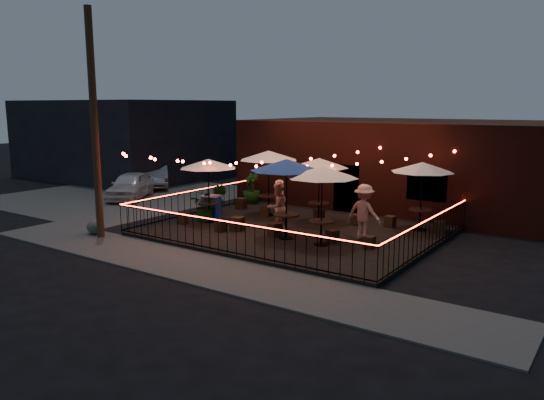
{
  "coord_description": "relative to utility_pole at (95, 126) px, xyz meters",
  "views": [
    {
      "loc": [
        10.25,
        -14.28,
        4.72
      ],
      "look_at": [
        -1.38,
        2.41,
        1.06
      ],
      "focal_mm": 35.0,
      "sensor_mm": 36.0,
      "label": 1
    }
  ],
  "objects": [
    {
      "name": "background_building",
      "position": [
        -12.6,
        11.6,
        -1.5
      ],
      "size": [
        12.0,
        9.0,
        5.0
      ],
      "primitive_type": "cube",
      "color": "black",
      "rests_on": "ground"
    },
    {
      "name": "ground",
      "position": [
        5.4,
        2.6,
        -4.0
      ],
      "size": [
        110.0,
        110.0,
        0.0
      ],
      "primitive_type": "plane",
      "color": "black",
      "rests_on": "ground"
    },
    {
      "name": "potted_shrub_c",
      "position": [
        0.8,
        7.93,
        -3.13
      ],
      "size": [
        0.95,
        0.95,
        1.44
      ],
      "primitive_type": "imported",
      "rotation": [
        0.0,
        0.0,
        -0.2
      ],
      "color": "#193B0F",
      "rests_on": "patio"
    },
    {
      "name": "bistro_chair_4",
      "position": [
        3.71,
        3.23,
        -3.6
      ],
      "size": [
        0.49,
        0.49,
        0.51
      ],
      "primitive_type": "cube",
      "rotation": [
        0.0,
        0.0,
        0.15
      ],
      "color": "black",
      "rests_on": "patio"
    },
    {
      "name": "cooler",
      "position": [
        1.5,
        4.29,
        -3.36
      ],
      "size": [
        0.81,
        0.64,
        0.96
      ],
      "rotation": [
        0.0,
        0.0,
        0.17
      ],
      "color": "#1334B6",
      "rests_on": "patio"
    },
    {
      "name": "festoon_lights",
      "position": [
        4.39,
        4.3,
        -1.48
      ],
      "size": [
        10.02,
        8.72,
        1.32
      ],
      "color": "#FB3129",
      "rests_on": "ground"
    },
    {
      "name": "fence_front",
      "position": [
        5.4,
        0.6,
        -3.34
      ],
      "size": [
        10.0,
        0.04,
        1.04
      ],
      "color": "black",
      "rests_on": "patio"
    },
    {
      "name": "potted_shrub_b",
      "position": [
        0.96,
        5.38,
        -3.23
      ],
      "size": [
        0.81,
        0.71,
        1.24
      ],
      "primitive_type": "imported",
      "rotation": [
        0.0,
        0.0,
        0.27
      ],
      "color": "#103711",
      "rests_on": "patio"
    },
    {
      "name": "bistro_chair_0",
      "position": [
        1.21,
        2.92,
        -3.65
      ],
      "size": [
        0.43,
        0.43,
        0.4
      ],
      "primitive_type": "cube",
      "rotation": [
        0.0,
        0.0,
        0.35
      ],
      "color": "black",
      "rests_on": "patio"
    },
    {
      "name": "cafe_table_4",
      "position": [
        7.25,
        3.21,
        -1.45
      ],
      "size": [
        3.08,
        3.08,
        2.62
      ],
      "rotation": [
        0.0,
        0.0,
        0.37
      ],
      "color": "black",
      "rests_on": "patio"
    },
    {
      "name": "patron_a",
      "position": [
        4.88,
        4.35,
        -2.92
      ],
      "size": [
        0.67,
        0.79,
        1.86
      ],
      "primitive_type": "imported",
      "rotation": [
        0.0,
        0.0,
        1.96
      ],
      "color": "tan",
      "rests_on": "patio"
    },
    {
      "name": "bistro_chair_3",
      "position": [
        3.08,
        5.85,
        -3.64
      ],
      "size": [
        0.46,
        0.46,
        0.42
      ],
      "primitive_type": "cube",
      "rotation": [
        0.0,
        0.0,
        3.53
      ],
      "color": "black",
      "rests_on": "patio"
    },
    {
      "name": "fence_right",
      "position": [
        10.4,
        4.6,
        -3.34
      ],
      "size": [
        0.04,
        8.0,
        1.04
      ],
      "rotation": [
        0.0,
        0.0,
        1.57
      ],
      "color": "black",
      "rests_on": "patio"
    },
    {
      "name": "patron_b",
      "position": [
        4.95,
        4.01,
        -2.96
      ],
      "size": [
        0.88,
        1.01,
        1.77
      ],
      "primitive_type": "imported",
      "rotation": [
        0.0,
        0.0,
        -1.85
      ],
      "color": "tan",
      "rests_on": "patio"
    },
    {
      "name": "bistro_chair_6",
      "position": [
        5.3,
        6.49,
        -3.63
      ],
      "size": [
        0.45,
        0.45,
        0.45
      ],
      "primitive_type": "cube",
      "rotation": [
        0.0,
        0.0,
        0.21
      ],
      "color": "black",
      "rests_on": "patio"
    },
    {
      "name": "car_white",
      "position": [
        -5.5,
        6.06,
        -3.32
      ],
      "size": [
        3.45,
        4.26,
        1.36
      ],
      "primitive_type": "imported",
      "rotation": [
        0.0,
        0.0,
        0.55
      ],
      "color": "silver",
      "rests_on": "ground"
    },
    {
      "name": "bistro_chair_11",
      "position": [
        9.93,
        7.1,
        -3.63
      ],
      "size": [
        0.49,
        0.49,
        0.44
      ],
      "primitive_type": "cube",
      "rotation": [
        0.0,
        0.0,
        3.54
      ],
      "color": "black",
      "rests_on": "patio"
    },
    {
      "name": "cafe_table_2",
      "position": [
        5.84,
        3.27,
        -1.32
      ],
      "size": [
        3.05,
        3.05,
        2.77
      ],
      "rotation": [
        0.0,
        0.0,
        -0.25
      ],
      "color": "black",
      "rests_on": "patio"
    },
    {
      "name": "cafe_table_0",
      "position": [
        1.87,
        3.74,
        -1.57
      ],
      "size": [
        2.83,
        2.83,
        2.5
      ],
      "rotation": [
        0.0,
        0.0,
        0.3
      ],
      "color": "black",
      "rests_on": "patio"
    },
    {
      "name": "bistro_chair_9",
      "position": [
        8.74,
        3.72,
        -3.65
      ],
      "size": [
        0.35,
        0.35,
        0.4
      ],
      "primitive_type": "cube",
      "rotation": [
        0.0,
        0.0,
        3.12
      ],
      "color": "black",
      "rests_on": "patio"
    },
    {
      "name": "utility_pole",
      "position": [
        0.0,
        0.0,
        0.0
      ],
      "size": [
        0.26,
        0.26,
        8.0
      ],
      "primitive_type": "cylinder",
      "color": "#311E14",
      "rests_on": "ground"
    },
    {
      "name": "brick_building",
      "position": [
        6.4,
        12.59,
        -2.0
      ],
      "size": [
        14.0,
        8.0,
        4.0
      ],
      "color": "#36140E",
      "rests_on": "ground"
    },
    {
      "name": "patron_c",
      "position": [
        8.09,
        4.69,
        -2.89
      ],
      "size": [
        1.31,
        0.85,
        1.92
      ],
      "primitive_type": "imported",
      "rotation": [
        0.0,
        0.0,
        3.02
      ],
      "color": "tan",
      "rests_on": "patio"
    },
    {
      "name": "potted_shrub_a",
      "position": [
        1.66,
        3.77,
        -3.23
      ],
      "size": [
        1.24,
        1.11,
        1.23
      ],
      "primitive_type": "imported",
      "rotation": [
        0.0,
        0.0,
        0.15
      ],
      "color": "#0D350E",
      "rests_on": "patio"
    },
    {
      "name": "bistro_chair_7",
      "position": [
        6.91,
        6.57,
        -3.64
      ],
      "size": [
        0.39,
        0.39,
        0.42
      ],
      "primitive_type": "cube",
      "rotation": [
        0.0,
        0.0,
        3.02
      ],
      "color": "black",
      "rests_on": "patio"
    },
    {
      "name": "cafe_table_3",
      "position": [
        5.45,
        6.18,
        -1.53
      ],
      "size": [
        3.05,
        3.05,
        2.54
      ],
      "rotation": [
        0.0,
        0.0,
        -0.42
      ],
      "color": "black",
      "rests_on": "patio"
    },
    {
      "name": "bistro_chair_1",
      "position": [
        3.32,
        2.73,
        -3.65
      ],
      "size": [
        0.39,
        0.39,
        0.4
      ],
      "primitive_type": "cube",
      "rotation": [
        0.0,
        0.0,
        2.95
      ],
      "color": "black",
      "rests_on": "patio"
    },
    {
      "name": "cafe_table_5",
      "position": [
        9.2,
        7.14,
        -1.54
      ],
      "size": [
        2.53,
        2.53,
        2.53
      ],
      "rotation": [
        0.0,
        0.0,
        0.11
      ],
      "color": "black",
      "rests_on": "patio"
    },
    {
      "name": "bistro_chair_5",
      "position": [
        5.28,
        3.38,
        -3.62
      ],
      "size": [
        0.48,
        0.48,
        0.45
      ],
      "primitive_type": "cube",
      "rotation": [
        0.0,
        0.0,
        2.84
      ],
      "color": "black",
      "rests_on": "patio"
    },
    {
      "name": "patio",
      "position": [
        5.4,
        4.6,
        -3.92
      ],
      "size": [
        10.0,
        8.0,
        0.15
      ],
      "primitive_type": "cube",
      "color": "black",
      "rests_on": "ground"
    },
    {
      "name": "bistro_chair_2",
      "position": [
        1.24,
        6.59,
        -3.61
      ],
      "size": [
        0.46,
        0.46,
        0.47
      ],
      "primitive_type": "cube",
      "rotation": [
        0.0,
        0.0,
        0.17
      ],
      "color": "black",
      "rests_on": "patio"
    },
    {
      "name": "car_silver",
      "position": [
        -7.61,
        9.51,
        -3.21
      ],
      "size": [
        4.69,
        4.5,
        1.59
      ],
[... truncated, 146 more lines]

